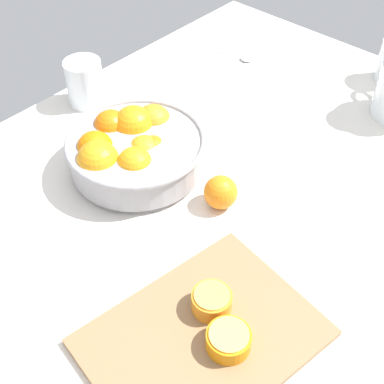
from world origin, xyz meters
TOP-DOWN VIEW (x-y plane):
  - ground_plane at (0.00, 0.00)cm, footprint 147.68×97.09cm
  - fruit_bowl at (-1.67, 14.24)cm, footprint 28.44×28.44cm
  - second_glass at (7.15, 40.03)cm, footprint 8.71×8.71cm
  - cutting_board at (-22.30, -22.75)cm, footprint 38.47×31.21cm
  - orange_half_0 at (-17.59, -20.46)cm, footprint 6.50×6.50cm
  - orange_half_1 at (-21.00, -26.71)cm, footprint 6.91×6.91cm
  - loose_orange_1 at (2.05, -5.92)cm, footprint 6.60×6.60cm
  - spoon at (46.92, 27.22)cm, footprint 4.35×16.98cm

SIDE VIEW (x-z plane):
  - ground_plane at x=0.00cm, z-range -3.00..0.00cm
  - spoon at x=46.92cm, z-range -0.07..0.93cm
  - cutting_board at x=-22.30cm, z-range 0.00..1.27cm
  - orange_half_1 at x=-21.00cm, z-range 1.24..4.54cm
  - orange_half_0 at x=-17.59cm, z-range 1.24..4.84cm
  - loose_orange_1 at x=2.05cm, z-range 0.00..6.60cm
  - second_glass at x=7.15cm, z-range -0.60..10.30cm
  - fruit_bowl at x=-1.67cm, z-range -0.46..10.46cm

